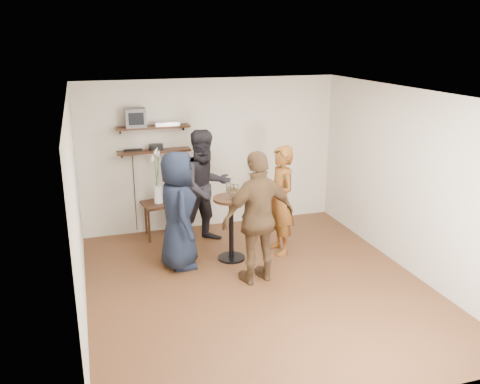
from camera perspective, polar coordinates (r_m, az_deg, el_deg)
name	(u,v)px	position (r m, az deg, el deg)	size (l,w,h in m)	color
room	(259,196)	(6.54, 2.16, -0.46)	(4.58, 5.08, 2.68)	#422B15
shelf_upper	(153,127)	(8.44, -9.75, 7.20)	(1.20, 0.25, 0.04)	black
shelf_lower	(154,151)	(8.52, -9.62, 4.55)	(1.20, 0.25, 0.04)	black
crt_monitor	(135,118)	(8.38, -11.69, 8.19)	(0.32, 0.30, 0.30)	#59595B
dvd_deck	(167,123)	(8.46, -8.23, 7.63)	(0.40, 0.24, 0.06)	silver
radio	(156,147)	(8.51, -9.42, 5.01)	(0.22, 0.10, 0.10)	black
power_strip	(133,150)	(8.52, -11.94, 4.65)	(0.30, 0.05, 0.03)	black
side_table	(159,208)	(8.60, -9.10, -1.83)	(0.59, 0.59, 0.61)	black
vase_lilies	(158,185)	(8.48, -9.23, 0.76)	(0.19, 0.20, 0.97)	white
drinks_table	(231,220)	(7.62, -0.99, -3.16)	(0.54, 0.54, 0.99)	black
wine_glass_fl	(229,189)	(7.40, -1.29, 0.34)	(0.07, 0.07, 0.22)	silver
wine_glass_fr	(236,189)	(7.46, -0.42, 0.35)	(0.07, 0.07, 0.20)	silver
wine_glass_bl	(229,187)	(7.50, -1.29, 0.52)	(0.07, 0.07, 0.21)	silver
wine_glass_br	(232,188)	(7.47, -0.89, 0.40)	(0.07, 0.07, 0.20)	silver
person_plaid	(281,200)	(7.82, 4.59, -0.95)	(0.62, 0.41, 1.71)	red
person_dark	(205,187)	(8.18, -3.91, 0.52)	(0.91, 0.71, 1.88)	black
person_navy	(178,211)	(7.36, -6.98, -2.08)	(0.85, 0.55, 1.74)	black
person_brown	(259,218)	(6.86, 2.11, -2.93)	(1.08, 0.45, 1.85)	#4C3520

